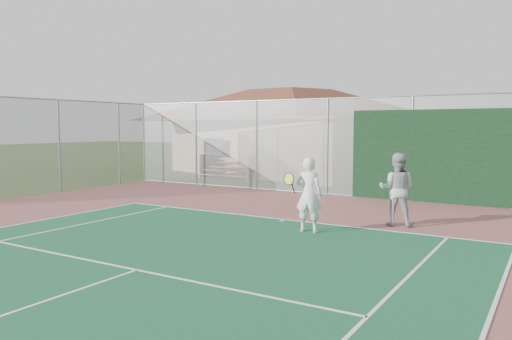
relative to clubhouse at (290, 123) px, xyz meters
The scene contains 6 objects.
back_fence 11.15m from the clubhouse, 40.94° to the right, with size 20.08×0.11×3.53m.
side_fence_left 12.37m from the clubhouse, 107.55° to the right, with size 0.08×9.00×3.50m.
clubhouse is the anchor object (origin of this frame).
bleachers 4.42m from the clubhouse, 110.90° to the right, with size 3.05×1.96×1.11m.
player_white_front 15.48m from the clubhouse, 60.97° to the right, with size 0.88×0.62×1.77m.
player_grey_back 14.77m from the clubhouse, 52.08° to the right, with size 0.98×0.81×1.82m.
Camera 1 is at (6.15, 0.26, 2.50)m, focal length 35.00 mm.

